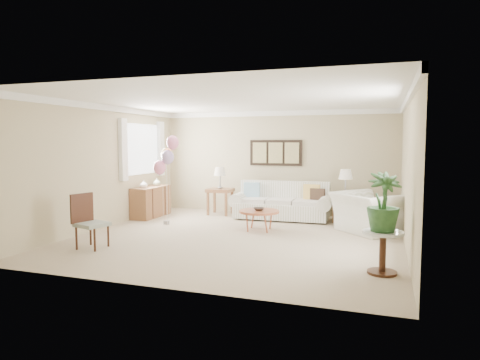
{
  "coord_description": "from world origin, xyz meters",
  "views": [
    {
      "loc": [
        2.62,
        -7.6,
        1.81
      ],
      "look_at": [
        -0.15,
        0.6,
        1.05
      ],
      "focal_mm": 32.0,
      "sensor_mm": 36.0,
      "label": 1
    }
  ],
  "objects": [
    {
      "name": "vase_white",
      "position": [
        -2.74,
        1.16,
        0.83
      ],
      "size": [
        0.21,
        0.21,
        0.18
      ],
      "primitive_type": "imported",
      "rotation": [
        0.0,
        0.0,
        0.24
      ],
      "color": "silver",
      "rests_on": "credenza"
    },
    {
      "name": "accent_chair",
      "position": [
        -2.16,
        -1.58,
        0.49
      ],
      "size": [
        0.56,
        0.56,
        0.94
      ],
      "color": "gray",
      "rests_on": "ground"
    },
    {
      "name": "lamp_right",
      "position": [
        1.79,
        2.33,
        1.07
      ],
      "size": [
        0.32,
        0.32,
        0.57
      ],
      "color": "gray",
      "rests_on": "end_table_right"
    },
    {
      "name": "side_table",
      "position": [
        2.63,
        -1.5,
        0.45
      ],
      "size": [
        0.55,
        0.55,
        0.6
      ],
      "color": "silver",
      "rests_on": "ground"
    },
    {
      "name": "end_table_left",
      "position": [
        -1.28,
        2.36,
        0.55
      ],
      "size": [
        0.6,
        0.55,
        0.66
      ],
      "color": "olive",
      "rests_on": "ground"
    },
    {
      "name": "coffee_table",
      "position": [
        0.21,
        0.76,
        0.39
      ],
      "size": [
        0.83,
        0.83,
        0.42
      ],
      "color": "#A44B26",
      "rests_on": "ground"
    },
    {
      "name": "wall_art_triptych",
      "position": [
        0.0,
        2.96,
        1.55
      ],
      "size": [
        1.35,
        0.06,
        0.65
      ],
      "color": "black",
      "rests_on": "ground"
    },
    {
      "name": "room_shell",
      "position": [
        -0.11,
        0.09,
        1.63
      ],
      "size": [
        6.04,
        6.04,
        2.6
      ],
      "color": "tan",
      "rests_on": "ground"
    },
    {
      "name": "decor_bowl",
      "position": [
        0.21,
        0.74,
        0.45
      ],
      "size": [
        0.29,
        0.29,
        0.06
      ],
      "primitive_type": "imported",
      "rotation": [
        0.0,
        0.0,
        0.3
      ],
      "color": "#312620",
      "rests_on": "coffee_table"
    },
    {
      "name": "ground_plane",
      "position": [
        0.0,
        0.0,
        0.0
      ],
      "size": [
        6.0,
        6.0,
        0.0
      ],
      "primitive_type": "plane",
      "color": "tan"
    },
    {
      "name": "balloon_cluster",
      "position": [
        -1.91,
        0.77,
        1.51
      ],
      "size": [
        0.52,
        0.52,
        1.97
      ],
      "color": "gray",
      "rests_on": "ground"
    },
    {
      "name": "potted_plant",
      "position": [
        2.62,
        -1.52,
        1.0
      ],
      "size": [
        0.6,
        0.6,
        0.81
      ],
      "primitive_type": "imported",
      "rotation": [
        0.0,
        0.0,
        0.43
      ],
      "color": "#204422",
      "rests_on": "side_table"
    },
    {
      "name": "end_table_right",
      "position": [
        1.79,
        2.33,
        0.54
      ],
      "size": [
        0.59,
        0.53,
        0.64
      ],
      "color": "olive",
      "rests_on": "ground"
    },
    {
      "name": "sofa",
      "position": [
        0.35,
        2.23,
        0.35
      ],
      "size": [
        2.41,
        0.95,
        0.88
      ],
      "color": "white",
      "rests_on": "ground"
    },
    {
      "name": "armchair",
      "position": [
        2.34,
        1.28,
        0.4
      ],
      "size": [
        1.64,
        1.64,
        0.8
      ],
      "primitive_type": "imported",
      "rotation": [
        0.0,
        0.0,
        2.34
      ],
      "color": "white",
      "rests_on": "ground"
    },
    {
      "name": "credenza",
      "position": [
        -2.76,
        1.5,
        0.37
      ],
      "size": [
        0.46,
        1.2,
        0.74
      ],
      "color": "olive",
      "rests_on": "ground"
    },
    {
      "name": "vase_sage",
      "position": [
        -2.74,
        1.76,
        0.83
      ],
      "size": [
        0.22,
        0.22,
        0.18
      ],
      "primitive_type": "imported",
      "rotation": [
        0.0,
        0.0,
        0.3
      ],
      "color": "beige",
      "rests_on": "credenza"
    },
    {
      "name": "lamp_left",
      "position": [
        -1.28,
        2.36,
        1.07
      ],
      "size": [
        0.31,
        0.31,
        0.54
      ],
      "color": "gray",
      "rests_on": "end_table_left"
    }
  ]
}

